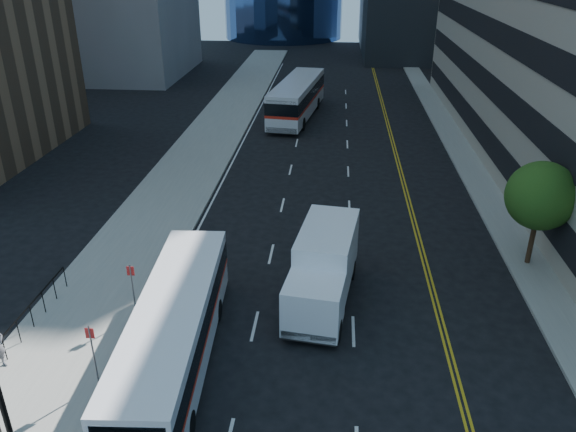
# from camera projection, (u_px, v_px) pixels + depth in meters

# --- Properties ---
(ground) EXTENTS (160.00, 160.00, 0.00)m
(ground) POSITION_uv_depth(u_px,v_px,m) (341.00, 364.00, 20.74)
(ground) COLOR black
(ground) RESTS_ON ground
(sidewalk_west) EXTENTS (5.00, 90.00, 0.15)m
(sidewalk_west) POSITION_uv_depth(u_px,v_px,m) (207.00, 144.00, 44.01)
(sidewalk_west) COLOR gray
(sidewalk_west) RESTS_ON ground
(sidewalk_east) EXTENTS (2.00, 90.00, 0.15)m
(sidewalk_east) POSITION_uv_depth(u_px,v_px,m) (460.00, 150.00, 42.51)
(sidewalk_east) COLOR gray
(sidewalk_east) RESTS_ON ground
(street_tree) EXTENTS (3.20, 3.20, 5.10)m
(street_tree) POSITION_uv_depth(u_px,v_px,m) (541.00, 196.00, 25.68)
(street_tree) COLOR #332114
(street_tree) RESTS_ON sidewalk_east
(lamp_post) EXTENTS (0.28, 0.28, 4.56)m
(lamp_post) POSITION_uv_depth(u_px,v_px,m) (5.00, 414.00, 14.87)
(lamp_post) COLOR black
(lamp_post) RESTS_ON sidewalk_west
(bus_front) EXTENTS (2.97, 11.00, 2.81)m
(bus_front) POSITION_uv_depth(u_px,v_px,m) (174.00, 332.00, 19.98)
(bus_front) COLOR white
(bus_front) RESTS_ON ground
(bus_rear) EXTENTS (4.45, 13.00, 3.29)m
(bus_rear) POSITION_uv_depth(u_px,v_px,m) (297.00, 98.00, 50.46)
(bus_rear) COLOR silver
(bus_rear) RESTS_ON ground
(box_truck) EXTENTS (3.11, 6.78, 3.13)m
(box_truck) POSITION_uv_depth(u_px,v_px,m) (324.00, 268.00, 23.74)
(box_truck) COLOR white
(box_truck) RESTS_ON ground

